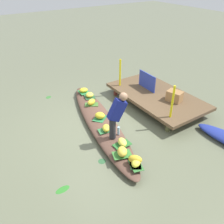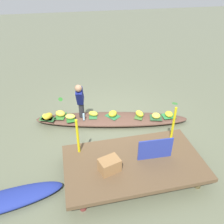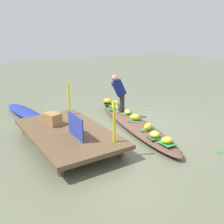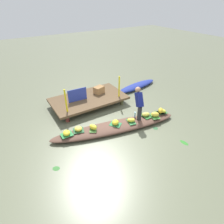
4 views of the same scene
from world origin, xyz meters
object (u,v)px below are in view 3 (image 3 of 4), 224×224
Objects in this scene: moored_boat at (25,112)px; banana_bunch_1 at (167,140)px; banana_bunch_0 at (155,134)px; market_banner at (76,126)px; banana_bunch_5 at (115,107)px; water_bottle at (117,109)px; banana_bunch_8 at (107,101)px; produce_crate at (52,119)px; vendor_boat at (134,123)px; banana_bunch_4 at (115,103)px; banana_bunch_7 at (135,117)px; banana_bunch_6 at (127,112)px; banana_bunch_3 at (148,126)px; banana_bunch_2 at (108,101)px; vendor_person at (119,91)px.

banana_bunch_1 reaches higher than moored_boat.
market_banner is (0.76, 1.76, 0.33)m from banana_bunch_0.
water_bottle reaches higher than banana_bunch_5.
banana_bunch_5 is at bearing 167.93° from banana_bunch_8.
produce_crate is (1.11, 0.15, -0.11)m from market_banner.
banana_bunch_1 is (-1.73, 0.38, 0.19)m from vendor_boat.
banana_bunch_0 is at bearing 168.28° from banana_bunch_8.
banana_bunch_1 is 3.03m from banana_bunch_5.
banana_bunch_4 is 1.10× the size of banana_bunch_8.
banana_bunch_6 is at bearing -15.95° from banana_bunch_7.
market_banner is at bearing -172.15° from produce_crate.
produce_crate is (1.40, 2.11, 0.20)m from banana_bunch_3.
banana_bunch_1 is at bearing -164.15° from moored_boat.
banana_bunch_0 is 0.84× the size of banana_bunch_5.
banana_bunch_6 reaches higher than vendor_boat.
banana_bunch_2 is 1.09m from water_bottle.
banana_bunch_3 is at bearing 174.38° from water_bottle.
market_banner is 1.85× the size of produce_crate.
banana_bunch_5 is 1.04× the size of banana_bunch_6.
market_banner is at bearing 176.59° from moored_boat.
banana_bunch_5 is at bearing -10.24° from vendor_person.
banana_bunch_4 is at bearing -173.16° from banana_bunch_8.
banana_bunch_5 is (-0.66, 0.13, -0.02)m from banana_bunch_2.
banana_bunch_2 is (3.22, -0.65, 0.02)m from banana_bunch_0.
banana_bunch_2 is at bearing -4.79° from banana_bunch_6.
vendor_person is at bearing 168.51° from banana_bunch_8.
moored_boat is 3.16× the size of market_banner.
banana_bunch_5 is at bearing 144.17° from banana_bunch_4.
banana_bunch_4 reaches higher than banana_bunch_0.
market_banner is at bearing 136.02° from banana_bunch_8.
banana_bunch_2 is 0.25× the size of vendor_person.
banana_bunch_4 reaches higher than moored_boat.
banana_bunch_7 reaches higher than banana_bunch_8.
banana_bunch_2 is at bearing 156.81° from banana_bunch_8.
water_bottle reaches higher than moored_boat.
market_banner is at bearing 66.78° from banana_bunch_0.
moored_boat is 3.79m from banana_bunch_7.
moored_boat is at bearing 49.94° from water_bottle.
banana_bunch_4 is 0.37× the size of market_banner.
banana_bunch_4 reaches higher than banana_bunch_3.
market_banner is at bearing 81.64° from banana_bunch_3.
banana_bunch_1 is at bearing 169.60° from banana_bunch_8.
banana_bunch_0 is at bearing 170.51° from water_bottle.
banana_bunch_7 is 1.13m from vendor_person.
banana_bunch_4 is at bearing -12.76° from banana_bunch_3.
banana_bunch_4 is (2.38, -0.54, 0.00)m from banana_bunch_3.
banana_bunch_3 reaches higher than banana_bunch_5.
banana_bunch_8 is (0.73, -0.16, -0.00)m from banana_bunch_5.
water_bottle is (2.17, -0.36, 0.03)m from banana_bunch_0.
vendor_person reaches higher than moored_boat.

